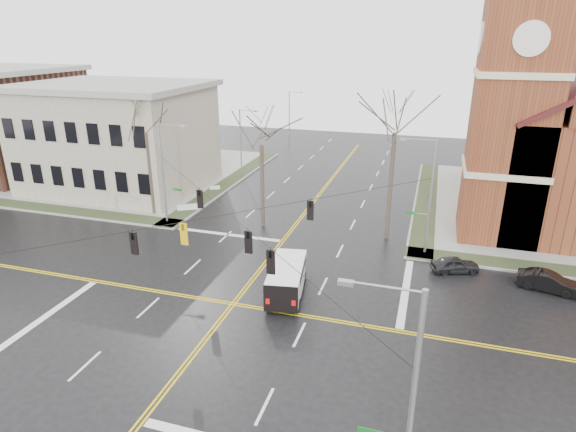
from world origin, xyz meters
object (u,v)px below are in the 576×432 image
(parked_car_a, at_px, (455,265))
(parked_car_b, at_px, (548,282))
(cargo_van, at_px, (287,276))
(streetlight_north_a, at_px, (242,140))
(signal_pole_se, at_px, (407,401))
(tree_nw_far, at_px, (146,127))
(tree_nw_near, at_px, (261,140))
(streetlight_north_b, at_px, (290,115))
(signal_pole_ne, at_px, (428,194))
(signal_pole_nw, at_px, (164,171))
(tree_ne, at_px, (395,126))

(parked_car_a, height_order, parked_car_b, parked_car_b)
(cargo_van, bearing_deg, parked_car_b, 8.62)
(streetlight_north_a, bearing_deg, signal_pole_se, -60.91)
(tree_nw_far, distance_m, tree_nw_near, 10.98)
(streetlight_north_a, relative_size, streetlight_north_b, 1.00)
(signal_pole_ne, xyz_separation_m, streetlight_north_b, (-21.97, 36.50, -0.48))
(tree_nw_far, bearing_deg, streetlight_north_a, 78.19)
(parked_car_b, xyz_separation_m, tree_nw_far, (-33.45, 5.19, 7.79))
(streetlight_north_a, bearing_deg, parked_car_b, -33.59)
(signal_pole_ne, distance_m, parked_car_b, 10.06)
(signal_pole_ne, distance_m, streetlight_north_a, 27.48)
(signal_pole_nw, xyz_separation_m, parked_car_a, (25.03, -2.60, -4.36))
(streetlight_north_b, bearing_deg, signal_pole_ne, -58.95)
(tree_ne, bearing_deg, tree_nw_near, -177.87)
(signal_pole_se, relative_size, parked_car_a, 2.62)
(streetlight_north_b, height_order, tree_ne, tree_ne)
(tree_ne, bearing_deg, parked_car_a, -42.66)
(cargo_van, distance_m, tree_nw_near, 14.12)
(signal_pole_se, distance_m, tree_nw_far, 35.29)
(signal_pole_nw, distance_m, parked_car_b, 31.49)
(streetlight_north_b, bearing_deg, tree_nw_near, -77.22)
(signal_pole_nw, xyz_separation_m, streetlight_north_a, (0.67, 16.50, -0.48))
(tree_nw_near, bearing_deg, signal_pole_se, -60.50)
(streetlight_north_b, bearing_deg, cargo_van, -73.45)
(parked_car_b, bearing_deg, streetlight_north_b, 50.41)
(signal_pole_se, relative_size, streetlight_north_a, 1.12)
(streetlight_north_b, distance_m, tree_ne, 39.31)
(tree_ne, bearing_deg, tree_nw_far, -177.75)
(cargo_van, bearing_deg, tree_nw_near, 107.93)
(tree_nw_far, xyz_separation_m, tree_nw_near, (10.95, 0.45, -0.59))
(cargo_van, bearing_deg, tree_ne, 55.62)
(signal_pole_se, height_order, parked_car_b, signal_pole_se)
(cargo_van, bearing_deg, streetlight_north_b, 97.18)
(streetlight_north_b, bearing_deg, parked_car_b, -52.93)
(cargo_van, xyz_separation_m, parked_car_a, (10.81, 6.48, -0.65))
(tree_nw_near, bearing_deg, signal_pole_nw, -166.71)
(signal_pole_ne, height_order, signal_pole_se, same)
(tree_nw_near, bearing_deg, cargo_van, -62.70)
(cargo_van, bearing_deg, signal_pole_se, -68.18)
(signal_pole_nw, relative_size, tree_nw_far, 0.77)
(cargo_van, relative_size, parked_car_b, 1.46)
(streetlight_north_b, distance_m, cargo_van, 47.66)
(signal_pole_ne, bearing_deg, parked_car_a, -47.49)
(streetlight_north_b, xyz_separation_m, cargo_van, (13.55, -45.58, -3.23))
(cargo_van, distance_m, parked_car_a, 12.62)
(streetlight_north_b, distance_m, parked_car_b, 50.44)
(cargo_van, height_order, parked_car_a, cargo_van)
(cargo_van, height_order, parked_car_b, cargo_van)
(parked_car_a, distance_m, tree_ne, 11.64)
(tree_nw_far, bearing_deg, signal_pole_ne, -3.54)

